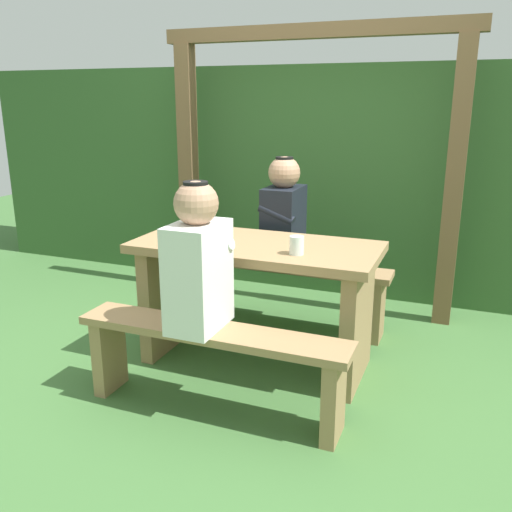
{
  "coord_description": "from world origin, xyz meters",
  "views": [
    {
      "loc": [
        1.11,
        -2.8,
        1.54
      ],
      "look_at": [
        0.0,
        0.0,
        0.67
      ],
      "focal_mm": 38.38,
      "sensor_mm": 36.0,
      "label": 1
    }
  ],
  "objects_px": {
    "drinking_glass": "(297,245)",
    "bottle_left": "(201,223)",
    "picnic_table": "(256,283)",
    "person_black_coat": "(283,215)",
    "person_white_shirt": "(198,262)",
    "bench_near": "(212,353)",
    "bench_far": "(288,281)"
  },
  "relations": [
    {
      "from": "person_white_shirt",
      "to": "bottle_left",
      "type": "bearing_deg",
      "value": 115.63
    },
    {
      "from": "picnic_table",
      "to": "drinking_glass",
      "type": "height_order",
      "value": "drinking_glass"
    },
    {
      "from": "drinking_glass",
      "to": "bottle_left",
      "type": "relative_size",
      "value": 0.4
    },
    {
      "from": "drinking_glass",
      "to": "bench_near",
      "type": "bearing_deg",
      "value": -122.11
    },
    {
      "from": "person_white_shirt",
      "to": "drinking_glass",
      "type": "distance_m",
      "value": 0.57
    },
    {
      "from": "picnic_table",
      "to": "person_black_coat",
      "type": "height_order",
      "value": "person_black_coat"
    },
    {
      "from": "person_black_coat",
      "to": "drinking_glass",
      "type": "relative_size",
      "value": 7.29
    },
    {
      "from": "person_white_shirt",
      "to": "drinking_glass",
      "type": "bearing_deg",
      "value": 52.4
    },
    {
      "from": "bench_near",
      "to": "bottle_left",
      "type": "relative_size",
      "value": 5.62
    },
    {
      "from": "person_black_coat",
      "to": "bottle_left",
      "type": "height_order",
      "value": "person_black_coat"
    },
    {
      "from": "picnic_table",
      "to": "bench_near",
      "type": "relative_size",
      "value": 1.0
    },
    {
      "from": "bench_near",
      "to": "drinking_glass",
      "type": "distance_m",
      "value": 0.71
    },
    {
      "from": "picnic_table",
      "to": "bottle_left",
      "type": "relative_size",
      "value": 5.62
    },
    {
      "from": "bench_far",
      "to": "person_white_shirt",
      "type": "xyz_separation_m",
      "value": [
        -0.06,
        -1.18,
        0.46
      ]
    },
    {
      "from": "person_black_coat",
      "to": "drinking_glass",
      "type": "distance_m",
      "value": 0.79
    },
    {
      "from": "picnic_table",
      "to": "drinking_glass",
      "type": "relative_size",
      "value": 14.19
    },
    {
      "from": "bottle_left",
      "to": "picnic_table",
      "type": "bearing_deg",
      "value": 7.48
    },
    {
      "from": "bench_near",
      "to": "picnic_table",
      "type": "bearing_deg",
      "value": 90.0
    },
    {
      "from": "bench_near",
      "to": "bench_far",
      "type": "height_order",
      "value": "same"
    },
    {
      "from": "person_white_shirt",
      "to": "drinking_glass",
      "type": "height_order",
      "value": "person_white_shirt"
    },
    {
      "from": "person_black_coat",
      "to": "bench_near",
      "type": "bearing_deg",
      "value": -88.22
    },
    {
      "from": "person_white_shirt",
      "to": "drinking_glass",
      "type": "xyz_separation_m",
      "value": [
        0.35,
        0.45,
        0.0
      ]
    },
    {
      "from": "picnic_table",
      "to": "bench_near",
      "type": "height_order",
      "value": "picnic_table"
    },
    {
      "from": "bench_near",
      "to": "person_white_shirt",
      "type": "xyz_separation_m",
      "value": [
        -0.06,
        0.0,
        0.46
      ]
    },
    {
      "from": "bench_near",
      "to": "person_black_coat",
      "type": "bearing_deg",
      "value": 91.78
    },
    {
      "from": "bench_near",
      "to": "person_black_coat",
      "type": "xyz_separation_m",
      "value": [
        -0.04,
        1.18,
        0.46
      ]
    },
    {
      "from": "drinking_glass",
      "to": "bench_far",
      "type": "bearing_deg",
      "value": 111.36
    },
    {
      "from": "person_black_coat",
      "to": "drinking_glass",
      "type": "height_order",
      "value": "person_black_coat"
    },
    {
      "from": "bench_far",
      "to": "person_black_coat",
      "type": "bearing_deg",
      "value": -174.83
    },
    {
      "from": "picnic_table",
      "to": "bench_near",
      "type": "bearing_deg",
      "value": -90.0
    },
    {
      "from": "person_black_coat",
      "to": "drinking_glass",
      "type": "xyz_separation_m",
      "value": [
        0.32,
        -0.73,
        0.0
      ]
    },
    {
      "from": "person_black_coat",
      "to": "person_white_shirt",
      "type": "bearing_deg",
      "value": -91.25
    }
  ]
}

